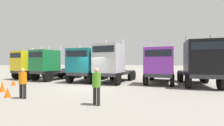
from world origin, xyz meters
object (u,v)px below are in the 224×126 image
at_px(semi_truck_green, 50,65).
at_px(traffic_cone_mid, 8,92).
at_px(semi_truck_purple, 160,66).
at_px(traffic_cone_far, 2,87).
at_px(semi_truck_teal, 85,65).
at_px(visitor_in_hivis, 23,81).
at_px(traffic_cone_near, 13,82).
at_px(visitor_with_camera, 97,83).
at_px(semi_truck_yellow, 31,65).
at_px(semi_truck_silver, 112,63).
at_px(semi_truck_black, 200,63).

xyz_separation_m(semi_truck_green, traffic_cone_mid, (3.44, -7.86, -1.46)).
relative_size(semi_truck_purple, traffic_cone_mid, 11.53).
bearing_deg(traffic_cone_far, semi_truck_teal, 65.04).
bearing_deg(semi_truck_teal, semi_truck_purple, 94.57).
bearing_deg(visitor_in_hivis, traffic_cone_near, -122.62).
bearing_deg(traffic_cone_near, visitor_with_camera, -20.47).
relative_size(visitor_with_camera, traffic_cone_near, 3.15).
xyz_separation_m(semi_truck_yellow, traffic_cone_far, (4.85, -7.34, -1.40)).
height_order(semi_truck_green, traffic_cone_far, semi_truck_green).
relative_size(semi_truck_silver, visitor_with_camera, 3.61).
bearing_deg(traffic_cone_far, visitor_in_hivis, -20.21).
xyz_separation_m(visitor_in_hivis, visitor_with_camera, (4.46, -0.00, 0.04)).
bearing_deg(traffic_cone_far, traffic_cone_mid, -30.69).
xyz_separation_m(traffic_cone_near, traffic_cone_mid, (3.75, -3.50, 0.01)).
bearing_deg(semi_truck_green, traffic_cone_near, 7.27).
xyz_separation_m(semi_truck_green, visitor_with_camera, (9.00, -7.84, -0.73)).
distance_m(visitor_in_hivis, visitor_with_camera, 4.46).
bearing_deg(semi_truck_silver, traffic_cone_far, -35.30).
xyz_separation_m(semi_truck_black, visitor_in_hivis, (-10.53, -7.46, -0.96)).
distance_m(semi_truck_black, traffic_cone_far, 15.04).
relative_size(semi_truck_teal, visitor_in_hivis, 3.59).
distance_m(semi_truck_silver, traffic_cone_near, 8.86).
xyz_separation_m(semi_truck_black, visitor_with_camera, (-6.07, -7.46, -0.92)).
height_order(semi_truck_yellow, traffic_cone_mid, semi_truck_yellow).
distance_m(semi_truck_green, traffic_cone_mid, 8.70).
distance_m(visitor_in_hivis, traffic_cone_near, 6.00).
xyz_separation_m(semi_truck_black, traffic_cone_mid, (-11.63, -7.49, -1.65)).
bearing_deg(semi_truck_teal, traffic_cone_mid, -9.02).
bearing_deg(semi_truck_purple, semi_truck_yellow, -86.23).
bearing_deg(traffic_cone_near, visitor_in_hivis, -35.58).
height_order(semi_truck_green, traffic_cone_mid, semi_truck_green).
distance_m(semi_truck_black, traffic_cone_near, 15.97).
bearing_deg(traffic_cone_far, semi_truck_silver, 47.62).
relative_size(semi_truck_yellow, semi_truck_purple, 1.00).
bearing_deg(semi_truck_purple, semi_truck_green, -83.45).
relative_size(semi_truck_teal, semi_truck_purple, 0.92).
relative_size(semi_truck_yellow, visitor_in_hivis, 3.89).
distance_m(semi_truck_yellow, traffic_cone_near, 6.01).
relative_size(traffic_cone_mid, traffic_cone_far, 0.80).
relative_size(semi_truck_green, semi_truck_purple, 0.97).
xyz_separation_m(semi_truck_silver, visitor_with_camera, (1.61, -7.55, -0.90)).
bearing_deg(visitor_in_hivis, visitor_with_camera, 92.92).
bearing_deg(semi_truck_yellow, traffic_cone_far, 46.19).
relative_size(semi_truck_purple, visitor_in_hivis, 3.90).
distance_m(semi_truck_purple, traffic_cone_far, 12.67).
relative_size(semi_truck_yellow, visitor_with_camera, 3.74).
bearing_deg(visitor_in_hivis, traffic_cone_mid, -85.73).
xyz_separation_m(semi_truck_teal, semi_truck_silver, (2.86, -0.03, 0.18)).
height_order(traffic_cone_near, traffic_cone_far, traffic_cone_far).
distance_m(semi_truck_teal, semi_truck_black, 10.54).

